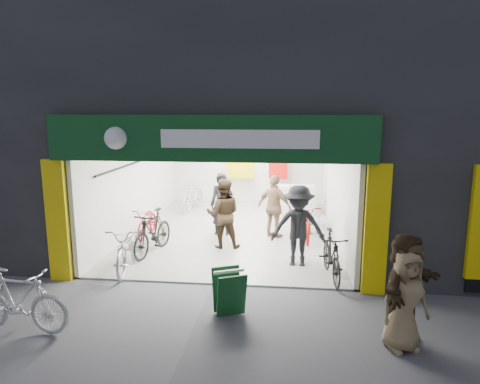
% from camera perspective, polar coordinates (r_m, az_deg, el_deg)
% --- Properties ---
extents(ground, '(60.00, 60.00, 0.00)m').
position_cam_1_polar(ground, '(9.13, -3.79, -12.27)').
color(ground, '#56565B').
rests_on(ground, ground).
extents(building, '(17.00, 10.27, 8.00)m').
position_cam_1_polar(building, '(13.29, 3.79, 14.00)').
color(building, '#232326').
rests_on(building, ground).
extents(bike_left_front, '(0.98, 2.09, 1.06)m').
position_cam_1_polar(bike_left_front, '(10.10, -14.64, -7.12)').
color(bike_left_front, '#B5B6BA').
rests_on(bike_left_front, ground).
extents(bike_left_midfront, '(0.87, 1.95, 1.13)m').
position_cam_1_polar(bike_left_midfront, '(10.98, -11.55, -5.31)').
color(bike_left_midfront, black).
rests_on(bike_left_midfront, ground).
extents(bike_left_midback, '(0.62, 1.67, 0.87)m').
position_cam_1_polar(bike_left_midback, '(12.54, -12.23, -3.93)').
color(bike_left_midback, maroon).
rests_on(bike_left_midback, ground).
extents(bike_left_back, '(0.82, 1.90, 1.11)m').
position_cam_1_polar(bike_left_back, '(15.45, -6.23, -0.51)').
color(bike_left_back, '#BAB9BE').
rests_on(bike_left_back, ground).
extents(bike_right_front, '(0.66, 1.79, 1.05)m').
position_cam_1_polar(bike_right_front, '(9.43, 12.12, -8.30)').
color(bike_right_front, black).
rests_on(bike_right_front, ground).
extents(bike_right_mid, '(0.78, 1.99, 1.03)m').
position_cam_1_polar(bike_right_mid, '(12.19, 8.78, -3.85)').
color(bike_right_mid, maroon).
rests_on(bike_right_mid, ground).
extents(bike_right_back, '(0.65, 1.67, 0.98)m').
position_cam_1_polar(bike_right_back, '(13.04, 10.34, -3.04)').
color(bike_right_back, '#B8B9BD').
rests_on(bike_right_back, ground).
extents(parked_bike, '(1.84, 0.68, 1.08)m').
position_cam_1_polar(parked_bike, '(8.03, -27.46, -12.70)').
color(parked_bike, silver).
rests_on(parked_bike, ground).
extents(customer_a, '(0.68, 0.46, 1.83)m').
position_cam_1_polar(customer_a, '(12.27, -2.43, -1.71)').
color(customer_a, black).
rests_on(customer_a, ground).
extents(customer_b, '(0.97, 0.79, 1.84)m').
position_cam_1_polar(customer_b, '(11.15, -2.24, -2.95)').
color(customer_b, '#352618').
rests_on(customer_b, ground).
extents(customer_c, '(1.26, 0.76, 1.92)m').
position_cam_1_polar(customer_c, '(9.91, 7.78, -4.60)').
color(customer_c, black).
rests_on(customer_c, ground).
extents(customer_d, '(1.14, 0.91, 1.81)m').
position_cam_1_polar(customer_d, '(12.02, 4.63, -2.03)').
color(customer_d, '#927555').
rests_on(customer_d, ground).
extents(pedestrian_near, '(0.89, 0.73, 1.56)m').
position_cam_1_polar(pedestrian_near, '(7.04, 21.11, -13.37)').
color(pedestrian_near, olive).
rests_on(pedestrian_near, ground).
extents(pedestrian_far, '(1.42, 1.65, 1.79)m').
position_cam_1_polar(pedestrian_far, '(7.13, 21.14, -12.05)').
color(pedestrian_far, '#382A19').
rests_on(pedestrian_far, ground).
extents(sandwich_board, '(0.69, 0.69, 0.80)m').
position_cam_1_polar(sandwich_board, '(7.75, -1.46, -13.06)').
color(sandwich_board, '#11441C').
rests_on(sandwich_board, ground).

